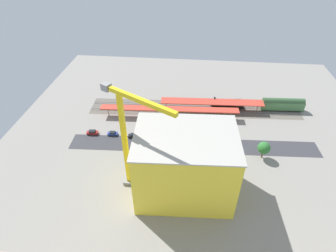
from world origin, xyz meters
The scene contains 27 objects.
ground_plane centered at (0.00, 0.00, 0.00)m, with size 153.91×153.91×0.00m, color gray.
rail_bed centered at (0.00, -21.11, 0.00)m, with size 96.19×13.47×0.01m, color #665E54.
street_asphalt centered at (0.00, 5.02, 0.00)m, with size 96.19×9.00×0.01m, color #38383D.
track_rails centered at (0.00, -21.11, 0.18)m, with size 96.10×11.39×0.12m.
platform_canopy_near centered at (11.13, -13.27, 4.32)m, with size 60.61×6.75×4.59m.
platform_canopy_far centered at (-7.70, -21.01, 4.24)m, with size 46.55×7.49×4.45m.
locomotive centered at (-15.16, -23.85, 1.87)m, with size 15.40×3.53×5.21m.
passenger_coach centered at (-39.92, -23.85, 3.26)m, with size 19.24×3.94×6.19m.
parked_car_0 centered at (-16.13, 2.08, 0.83)m, with size 4.67×2.18×1.87m.
parked_car_1 centered at (-8.63, 2.20, 0.76)m, with size 4.65×2.18×1.72m.
parked_car_2 centered at (-0.07, 1.65, 0.70)m, with size 4.69×1.93×1.56m.
parked_car_3 centered at (8.42, 1.79, 0.76)m, with size 4.37×1.96×1.71m.
parked_car_4 centered at (16.50, 1.18, 0.72)m, with size 4.56×1.88×1.63m.
parked_car_5 centered at (23.99, 2.18, 0.72)m, with size 4.62×2.24×1.60m.
parked_car_6 centered at (32.87, 1.65, 0.71)m, with size 4.13×1.95×1.58m.
parked_car_7 centered at (41.25, 1.87, 0.79)m, with size 4.66×2.20×1.77m.
construction_building centered at (2.58, 26.83, 10.95)m, with size 29.13×21.30×21.89m, color yellow.
construction_roof_slab centered at (2.58, 26.83, 22.09)m, with size 29.73×21.90×0.40m, color #B7B2A8.
tower_crane centered at (19.41, 26.27, 20.73)m, with size 21.61×13.30×35.66m.
box_truck_0 centered at (14.80, 10.31, 1.57)m, with size 10.12×3.44×3.12m.
box_truck_1 centered at (14.41, 12.07, 1.68)m, with size 8.29×2.97×3.44m.
box_truck_2 centered at (-3.14, 11.69, 1.72)m, with size 9.82×2.94×3.55m.
street_tree_0 centered at (18.78, 10.19, 5.47)m, with size 5.98×5.98×8.47m.
street_tree_1 centered at (13.15, 9.27, 5.16)m, with size 5.59×5.59×7.97m.
street_tree_2 centered at (-25.35, 9.13, 4.59)m, with size 4.53×4.53×6.88m.
street_tree_3 centered at (-4.37, 10.96, 4.05)m, with size 4.15×4.15×6.14m.
traffic_light centered at (9.53, 9.76, 4.30)m, with size 0.50×0.36×6.50m.
Camera 1 is at (2.01, 85.56, 70.23)m, focal length 29.13 mm.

